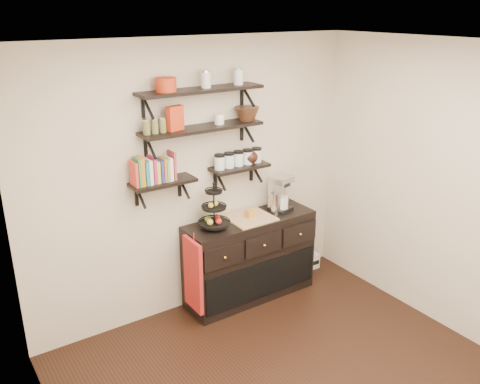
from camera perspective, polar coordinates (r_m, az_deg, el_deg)
name	(u,v)px	position (r m, az deg, el deg)	size (l,w,h in m)	color
ceiling	(329,48)	(3.30, 9.98, 15.62)	(3.50, 3.50, 0.02)	white
back_wall	(197,179)	(4.98, -4.87, 1.44)	(3.50, 0.02, 2.70)	beige
left_wall	(70,327)	(2.92, -18.56, -14.13)	(0.02, 3.50, 2.70)	beige
right_wall	(465,197)	(4.94, 23.95, -0.47)	(0.02, 3.50, 2.70)	beige
shelf_top	(201,90)	(4.66, -4.39, 11.32)	(1.20, 0.27, 0.23)	black
shelf_mid	(202,128)	(4.73, -4.27, 7.13)	(1.20, 0.27, 0.23)	black
shelf_low_left	(163,183)	(4.68, -8.67, 1.03)	(0.60, 0.25, 0.23)	black
shelf_low_right	(239,167)	(5.07, -0.09, 2.77)	(0.60, 0.25, 0.23)	black
cookbooks	(157,170)	(4.62, -9.34, 2.51)	(0.43, 0.15, 0.26)	#C1382B
glass_canisters	(238,159)	(5.04, -0.17, 3.69)	(0.54, 0.10, 0.13)	silver
sideboard	(250,258)	(5.39, 1.10, -7.39)	(1.40, 0.50, 0.92)	black
fruit_stand	(214,213)	(4.92, -2.92, -2.41)	(0.31, 0.31, 0.45)	black
candle	(250,214)	(5.17, 1.10, -2.45)	(0.08, 0.08, 0.08)	#AD7427
coffee_maker	(280,194)	(5.37, 4.46, -0.18)	(0.25, 0.24, 0.38)	black
thermal_carafe	(276,203)	(5.31, 4.06, -1.24)	(0.11, 0.11, 0.22)	silver
apron	(193,275)	(4.94, -5.27, -9.28)	(0.04, 0.31, 0.73)	maroon
radio	(305,261)	(6.12, 7.26, -7.72)	(0.34, 0.23, 0.20)	silver
recipe_box	(175,118)	(4.57, -7.31, 8.21)	(0.16, 0.06, 0.22)	#B83115
walnut_bowl	(247,114)	(4.97, 0.79, 8.80)	(0.24, 0.24, 0.13)	black
ramekins	(219,119)	(4.80, -2.34, 8.18)	(0.09, 0.09, 0.10)	white
teapot	(250,156)	(5.11, 1.18, 4.08)	(0.20, 0.15, 0.15)	black
red_pot	(166,85)	(4.49, -8.32, 11.84)	(0.18, 0.18, 0.12)	#B83115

